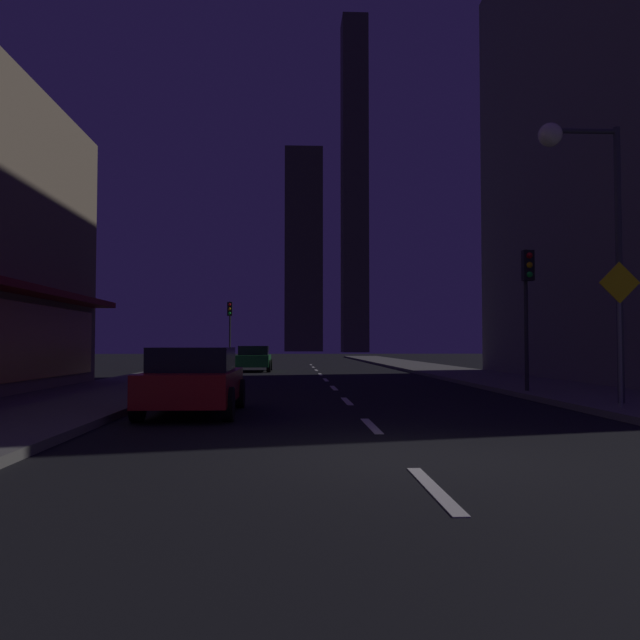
{
  "coord_description": "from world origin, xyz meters",
  "views": [
    {
      "loc": [
        -1.48,
        -8.65,
        1.5
      ],
      "look_at": [
        0.0,
        24.33,
        2.79
      ],
      "focal_mm": 35.91,
      "sensor_mm": 36.0,
      "label": 1
    }
  ],
  "objects_px": {
    "pedestrian_crossing_sign": "(620,321)",
    "car_parked_far": "(254,358)",
    "car_parked_near": "(194,380)",
    "fire_hydrant_far_left": "(206,365)",
    "traffic_light_near_right": "(527,288)",
    "traffic_light_far_left": "(230,319)",
    "street_lamp_right": "(584,193)"
  },
  "relations": [
    {
      "from": "car_parked_near",
      "to": "traffic_light_near_right",
      "type": "distance_m",
      "value": 10.46
    },
    {
      "from": "car_parked_near",
      "to": "fire_hydrant_far_left",
      "type": "xyz_separation_m",
      "value": [
        -2.3,
        19.34,
        -0.29
      ]
    },
    {
      "from": "traffic_light_far_left",
      "to": "pedestrian_crossing_sign",
      "type": "relative_size",
      "value": 1.33
    },
    {
      "from": "car_parked_near",
      "to": "traffic_light_far_left",
      "type": "relative_size",
      "value": 1.01
    },
    {
      "from": "car_parked_near",
      "to": "street_lamp_right",
      "type": "xyz_separation_m",
      "value": [
        8.98,
        0.58,
        4.33
      ]
    },
    {
      "from": "traffic_light_far_left",
      "to": "street_lamp_right",
      "type": "bearing_deg",
      "value": -68.29
    },
    {
      "from": "car_parked_far",
      "to": "pedestrian_crossing_sign",
      "type": "relative_size",
      "value": 1.34
    },
    {
      "from": "car_parked_near",
      "to": "street_lamp_right",
      "type": "height_order",
      "value": "street_lamp_right"
    },
    {
      "from": "pedestrian_crossing_sign",
      "to": "car_parked_far",
      "type": "bearing_deg",
      "value": 111.76
    },
    {
      "from": "car_parked_near",
      "to": "traffic_light_far_left",
      "type": "height_order",
      "value": "traffic_light_far_left"
    },
    {
      "from": "street_lamp_right",
      "to": "car_parked_near",
      "type": "bearing_deg",
      "value": -176.31
    },
    {
      "from": "car_parked_far",
      "to": "traffic_light_far_left",
      "type": "height_order",
      "value": "traffic_light_far_left"
    },
    {
      "from": "traffic_light_far_left",
      "to": "pedestrian_crossing_sign",
      "type": "bearing_deg",
      "value": -68.69
    },
    {
      "from": "fire_hydrant_far_left",
      "to": "street_lamp_right",
      "type": "distance_m",
      "value": 22.37
    },
    {
      "from": "car_parked_near",
      "to": "pedestrian_crossing_sign",
      "type": "relative_size",
      "value": 1.34
    },
    {
      "from": "car_parked_far",
      "to": "fire_hydrant_far_left",
      "type": "xyz_separation_m",
      "value": [
        -2.3,
        -3.16,
        -0.29
      ]
    },
    {
      "from": "traffic_light_near_right",
      "to": "traffic_light_far_left",
      "type": "bearing_deg",
      "value": 115.22
    },
    {
      "from": "traffic_light_far_left",
      "to": "pedestrian_crossing_sign",
      "type": "xyz_separation_m",
      "value": [
        11.1,
        -28.45,
        -1.18
      ]
    },
    {
      "from": "car_parked_near",
      "to": "car_parked_far",
      "type": "relative_size",
      "value": 1.0
    },
    {
      "from": "car_parked_near",
      "to": "traffic_light_near_right",
      "type": "bearing_deg",
      "value": 26.53
    },
    {
      "from": "car_parked_near",
      "to": "street_lamp_right",
      "type": "distance_m",
      "value": 9.98
    },
    {
      "from": "car_parked_near",
      "to": "traffic_light_far_left",
      "type": "bearing_deg",
      "value": 93.9
    },
    {
      "from": "fire_hydrant_far_left",
      "to": "car_parked_far",
      "type": "bearing_deg",
      "value": 53.93
    },
    {
      "from": "fire_hydrant_far_left",
      "to": "traffic_light_far_left",
      "type": "xyz_separation_m",
      "value": [
        0.4,
        8.56,
        2.74
      ]
    },
    {
      "from": "fire_hydrant_far_left",
      "to": "pedestrian_crossing_sign",
      "type": "relative_size",
      "value": 0.21
    },
    {
      "from": "car_parked_far",
      "to": "street_lamp_right",
      "type": "bearing_deg",
      "value": -67.72
    },
    {
      "from": "car_parked_far",
      "to": "street_lamp_right",
      "type": "xyz_separation_m",
      "value": [
        8.98,
        -21.92,
        4.33
      ]
    },
    {
      "from": "fire_hydrant_far_left",
      "to": "traffic_light_near_right",
      "type": "bearing_deg",
      "value": -52.39
    },
    {
      "from": "car_parked_far",
      "to": "traffic_light_far_left",
      "type": "xyz_separation_m",
      "value": [
        -1.9,
        5.4,
        2.45
      ]
    },
    {
      "from": "fire_hydrant_far_left",
      "to": "pedestrian_crossing_sign",
      "type": "distance_m",
      "value": 23.03
    },
    {
      "from": "car_parked_far",
      "to": "street_lamp_right",
      "type": "distance_m",
      "value": 24.08
    },
    {
      "from": "fire_hydrant_far_left",
      "to": "pedestrian_crossing_sign",
      "type": "xyz_separation_m",
      "value": [
        11.5,
        -19.89,
        1.56
      ]
    }
  ]
}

